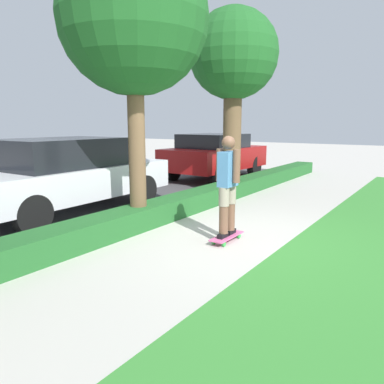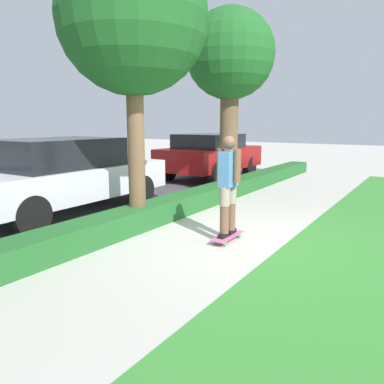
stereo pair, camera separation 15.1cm
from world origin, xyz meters
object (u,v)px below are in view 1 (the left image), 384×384
at_px(skater_person, 228,184).
at_px(skateboard, 227,237).
at_px(tree_mid, 133,20).
at_px(tree_far, 233,59).
at_px(parked_car_rear, 215,155).
at_px(parked_car_middle, 66,174).

bearing_deg(skater_person, skateboard, 135.00).
xyz_separation_m(tree_mid, tree_far, (3.58, -0.01, -0.14)).
relative_size(tree_mid, parked_car_rear, 1.22).
distance_m(skateboard, tree_mid, 3.96).
height_order(tree_far, parked_car_rear, tree_far).
xyz_separation_m(skater_person, parked_car_middle, (-0.14, 3.85, -0.13)).
distance_m(tree_far, parked_car_middle, 4.90).
height_order(skateboard, tree_mid, tree_mid).
height_order(skateboard, tree_far, tree_far).
xyz_separation_m(skateboard, parked_car_rear, (5.95, 3.78, 0.74)).
relative_size(skateboard, tree_mid, 0.15).
bearing_deg(tree_mid, tree_far, -0.15).
relative_size(skateboard, tree_far, 0.16).
bearing_deg(parked_car_middle, tree_mid, -91.09).
height_order(skateboard, parked_car_rear, parked_car_rear).
bearing_deg(parked_car_middle, tree_far, -30.99).
xyz_separation_m(skateboard, parked_car_middle, (-0.14, 3.85, 0.75)).
relative_size(tree_mid, parked_car_middle, 1.06).
bearing_deg(parked_car_middle, parked_car_rear, -1.58).
xyz_separation_m(tree_mid, parked_car_rear, (6.09, 1.99, -2.79)).
relative_size(skater_person, tree_mid, 0.33).
relative_size(tree_mid, tree_far, 1.05).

